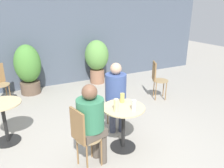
% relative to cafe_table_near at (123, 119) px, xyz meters
% --- Properties ---
extents(ground_plane, '(20.00, 20.00, 0.00)m').
position_rel_cafe_table_near_xyz_m(ground_plane, '(-0.18, -0.09, -0.52)').
color(ground_plane, '#9E998E').
extents(storefront_wall, '(10.00, 0.06, 3.00)m').
position_rel_cafe_table_near_xyz_m(storefront_wall, '(-0.18, 3.55, 0.98)').
color(storefront_wall, '#4C5666').
rests_on(storefront_wall, ground_plane).
extents(cafe_table_near, '(0.66, 0.66, 0.72)m').
position_rel_cafe_table_near_xyz_m(cafe_table_near, '(0.00, 0.00, 0.00)').
color(cafe_table_near, black).
rests_on(cafe_table_near, ground_plane).
extents(cafe_table_far, '(0.61, 0.61, 0.72)m').
position_rel_cafe_table_near_xyz_m(cafe_table_far, '(-1.68, 1.02, -0.02)').
color(cafe_table_far, black).
rests_on(cafe_table_far, ground_plane).
extents(bistro_chair_0, '(0.39, 0.41, 0.93)m').
position_rel_cafe_table_near_xyz_m(bistro_chair_0, '(0.21, 0.72, 0.05)').
color(bistro_chair_0, '#997F56').
rests_on(bistro_chair_0, ground_plane).
extents(bistro_chair_1, '(0.41, 0.39, 0.93)m').
position_rel_cafe_table_near_xyz_m(bistro_chair_1, '(-0.73, -0.18, 0.05)').
color(bistro_chair_1, '#997F56').
rests_on(bistro_chair_1, ground_plane).
extents(bistro_chair_4, '(0.42, 0.41, 0.93)m').
position_rel_cafe_table_near_xyz_m(bistro_chair_4, '(1.73, 1.39, 0.05)').
color(bistro_chair_4, '#997F56').
rests_on(bistro_chair_4, ground_plane).
extents(seated_person_0, '(0.41, 0.43, 1.27)m').
position_rel_cafe_table_near_xyz_m(seated_person_0, '(0.17, 0.58, 0.23)').
color(seated_person_0, '#42475B').
rests_on(seated_person_0, ground_plane).
extents(seated_person_1, '(0.43, 0.40, 1.24)m').
position_rel_cafe_table_near_xyz_m(seated_person_1, '(-0.59, -0.14, 0.22)').
color(seated_person_1, brown).
rests_on(seated_person_1, ground_plane).
extents(beer_glass_0, '(0.07, 0.07, 0.19)m').
position_rel_cafe_table_near_xyz_m(beer_glass_0, '(-0.17, -0.07, 0.30)').
color(beer_glass_0, beige).
rests_on(beer_glass_0, cafe_table_near).
extents(beer_glass_1, '(0.06, 0.06, 0.16)m').
position_rel_cafe_table_near_xyz_m(beer_glass_1, '(0.08, -0.16, 0.29)').
color(beer_glass_1, silver).
rests_on(beer_glass_1, cafe_table_near).
extents(beer_glass_2, '(0.07, 0.07, 0.15)m').
position_rel_cafe_table_near_xyz_m(beer_glass_2, '(0.07, 0.17, 0.28)').
color(beer_glass_2, '#DBC65B').
rests_on(beer_glass_2, cafe_table_near).
extents(potted_plant_0, '(0.66, 0.66, 1.29)m').
position_rel_cafe_table_near_xyz_m(potted_plant_0, '(-1.02, 3.17, 0.18)').
color(potted_plant_0, brown).
rests_on(potted_plant_0, ground_plane).
extents(potted_plant_1, '(0.69, 0.69, 1.28)m').
position_rel_cafe_table_near_xyz_m(potted_plant_1, '(0.89, 3.17, 0.23)').
color(potted_plant_1, '#93664C').
rests_on(potted_plant_1, ground_plane).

